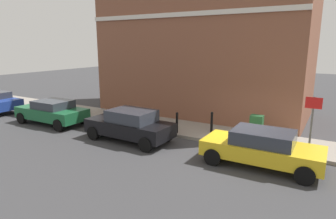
{
  "coord_description": "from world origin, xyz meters",
  "views": [
    {
      "loc": [
        -11.2,
        -3.31,
        4.37
      ],
      "look_at": [
        1.08,
        3.92,
        1.2
      ],
      "focal_mm": 31.13,
      "sensor_mm": 36.0,
      "label": 1
    }
  ],
  "objects_px": {
    "utility_cabinet": "(256,129)",
    "street_sign": "(312,116)",
    "car_yellow": "(262,147)",
    "car_black": "(130,125)",
    "bollard_far_kerb": "(177,122)",
    "bollard_near_cabinet": "(212,121)",
    "car_green": "(52,111)"
  },
  "relations": [
    {
      "from": "car_yellow",
      "to": "car_black",
      "type": "xyz_separation_m",
      "value": [
        -0.12,
        5.93,
        0.04
      ]
    },
    {
      "from": "car_green",
      "to": "utility_cabinet",
      "type": "height_order",
      "value": "car_green"
    },
    {
      "from": "car_yellow",
      "to": "street_sign",
      "type": "height_order",
      "value": "street_sign"
    },
    {
      "from": "utility_cabinet",
      "to": "street_sign",
      "type": "relative_size",
      "value": 0.5
    },
    {
      "from": "car_yellow",
      "to": "bollard_near_cabinet",
      "type": "height_order",
      "value": "car_yellow"
    },
    {
      "from": "utility_cabinet",
      "to": "bollard_near_cabinet",
      "type": "xyz_separation_m",
      "value": [
        0.1,
        2.19,
        0.02
      ]
    },
    {
      "from": "car_green",
      "to": "bollard_far_kerb",
      "type": "height_order",
      "value": "car_green"
    },
    {
      "from": "car_yellow",
      "to": "street_sign",
      "type": "xyz_separation_m",
      "value": [
        1.88,
        -1.43,
        0.94
      ]
    },
    {
      "from": "car_black",
      "to": "bollard_near_cabinet",
      "type": "distance_m",
      "value": 4.0
    },
    {
      "from": "utility_cabinet",
      "to": "car_yellow",
      "type": "bearing_deg",
      "value": -161.84
    },
    {
      "from": "car_yellow",
      "to": "bollard_far_kerb",
      "type": "height_order",
      "value": "car_yellow"
    },
    {
      "from": "street_sign",
      "to": "car_green",
      "type": "bearing_deg",
      "value": 98.1
    },
    {
      "from": "car_yellow",
      "to": "bollard_near_cabinet",
      "type": "bearing_deg",
      "value": -41.26
    },
    {
      "from": "car_black",
      "to": "bollard_far_kerb",
      "type": "bearing_deg",
      "value": -128.94
    },
    {
      "from": "car_yellow",
      "to": "car_green",
      "type": "relative_size",
      "value": 1.01
    },
    {
      "from": "car_yellow",
      "to": "car_black",
      "type": "relative_size",
      "value": 1.01
    },
    {
      "from": "car_black",
      "to": "bollard_far_kerb",
      "type": "distance_m",
      "value": 2.32
    },
    {
      "from": "bollard_far_kerb",
      "to": "street_sign",
      "type": "height_order",
      "value": "street_sign"
    },
    {
      "from": "car_green",
      "to": "bollard_far_kerb",
      "type": "relative_size",
      "value": 4.02
    },
    {
      "from": "car_yellow",
      "to": "bollard_near_cabinet",
      "type": "distance_m",
      "value": 3.97
    },
    {
      "from": "street_sign",
      "to": "car_black",
      "type": "bearing_deg",
      "value": 105.18
    },
    {
      "from": "bollard_near_cabinet",
      "to": "bollard_far_kerb",
      "type": "distance_m",
      "value": 1.71
    },
    {
      "from": "car_green",
      "to": "bollard_near_cabinet",
      "type": "height_order",
      "value": "car_green"
    },
    {
      "from": "car_green",
      "to": "bollard_near_cabinet",
      "type": "distance_m",
      "value": 8.92
    },
    {
      "from": "car_yellow",
      "to": "bollard_far_kerb",
      "type": "xyz_separation_m",
      "value": [
        1.64,
        4.43,
        -0.02
      ]
    },
    {
      "from": "car_black",
      "to": "bollard_near_cabinet",
      "type": "height_order",
      "value": "car_black"
    },
    {
      "from": "car_black",
      "to": "bollard_far_kerb",
      "type": "relative_size",
      "value": 4.03
    },
    {
      "from": "car_yellow",
      "to": "street_sign",
      "type": "bearing_deg",
      "value": -127.6
    },
    {
      "from": "car_yellow",
      "to": "utility_cabinet",
      "type": "relative_size",
      "value": 3.68
    },
    {
      "from": "car_green",
      "to": "car_yellow",
      "type": "bearing_deg",
      "value": 179.02
    },
    {
      "from": "car_black",
      "to": "street_sign",
      "type": "xyz_separation_m",
      "value": [
        2.0,
        -7.36,
        0.9
      ]
    },
    {
      "from": "utility_cabinet",
      "to": "bollard_far_kerb",
      "type": "relative_size",
      "value": 1.11
    }
  ]
}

